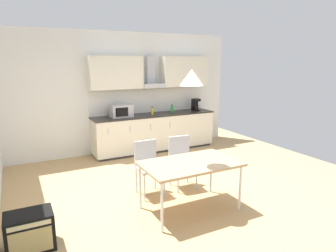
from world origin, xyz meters
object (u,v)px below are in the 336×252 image
bottle_yellow (152,111)px  guitar_amp (30,231)px  dining_table (190,166)px  chair_far_left (148,162)px  microwave (121,111)px  bottle_green (172,109)px  coffee_maker (195,105)px  pendant_lamp (192,77)px  chair_far_right (181,156)px

bottle_yellow → guitar_amp: size_ratio=0.38×
dining_table → chair_far_left: size_ratio=1.58×
microwave → chair_far_left: bearing=-98.0°
bottle_green → coffee_maker: bearing=-1.8°
bottle_yellow → bottle_green: 0.57m
microwave → coffee_maker: 2.00m
coffee_maker → pendant_lamp: bearing=-123.6°
bottle_green → pendant_lamp: pendant_lamp is taller
coffee_maker → bottle_yellow: 1.24m
bottle_green → microwave: bearing=-178.0°
chair_far_left → chair_far_right: bearing=-0.0°
microwave → coffee_maker: bearing=0.8°
microwave → guitar_amp: microwave is taller
coffee_maker → bottle_green: size_ratio=1.52×
guitar_amp → pendant_lamp: 2.71m
bottle_green → chair_far_left: size_ratio=0.23×
guitar_amp → dining_table: bearing=-1.0°
bottle_green → guitar_amp: (-3.45, -3.00, -0.75)m
bottle_green → guitar_amp: bottle_green is taller
bottle_green → dining_table: bottle_green is taller
microwave → guitar_amp: (-2.12, -2.95, -0.81)m
dining_table → pendant_lamp: size_ratio=4.28×
coffee_maker → pendant_lamp: 3.72m
coffee_maker → guitar_amp: coffee_maker is taller
guitar_amp → pendant_lamp: (2.12, -0.04, 1.69)m
bottle_yellow → microwave: bearing=177.8°
microwave → guitar_amp: size_ratio=0.92×
microwave → pendant_lamp: bearing=-90.0°
microwave → dining_table: 3.01m
bottle_yellow → chair_far_left: size_ratio=0.23×
coffee_maker → bottle_green: (-0.67, 0.02, -0.07)m
bottle_green → chair_far_left: (-1.64, -2.24, -0.44)m
microwave → bottle_yellow: size_ratio=2.44×
microwave → bottle_yellow: (0.76, -0.03, -0.06)m
pendant_lamp → dining_table: bearing=180.0°
bottle_green → pendant_lamp: bearing=-113.6°
chair_far_right → bottle_green: bearing=65.6°
microwave → pendant_lamp: (0.00, -2.99, 0.89)m
chair_far_left → dining_table: bearing=-68.9°
microwave → chair_far_right: bearing=-81.8°
guitar_amp → chair_far_left: bearing=22.8°
bottle_green → dining_table: (-1.33, -3.03, -0.30)m
bottle_green → chair_far_right: bottle_green is taller
dining_table → pendant_lamp: bearing=0.0°
pendant_lamp → bottle_green: bearing=66.4°
bottle_green → chair_far_left: 2.81m
chair_far_left → guitar_amp: 1.99m
coffee_maker → bottle_green: bearing=178.2°
bottle_yellow → pendant_lamp: (-0.76, -2.96, 0.94)m
bottle_yellow → dining_table: (-0.76, -2.96, -0.30)m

